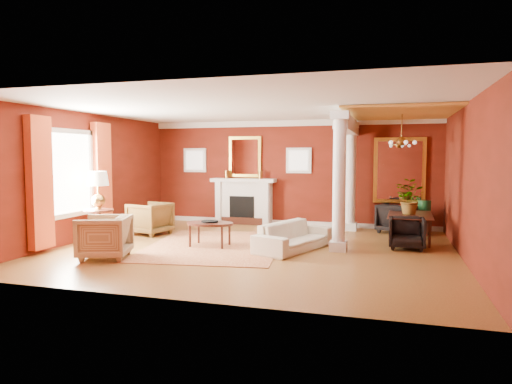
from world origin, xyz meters
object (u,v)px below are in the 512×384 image
(armchair_leopard, at_px, (150,217))
(dining_table, at_px, (412,220))
(armchair_stripe, at_px, (104,235))
(coffee_table, at_px, (210,224))
(side_table, at_px, (98,194))
(sofa, at_px, (294,232))

(armchair_leopard, xyz_separation_m, dining_table, (6.12, 0.93, 0.04))
(armchair_stripe, height_order, coffee_table, armchair_stripe)
(side_table, bearing_deg, armchair_stripe, -51.24)
(dining_table, bearing_deg, armchair_stripe, 124.28)
(sofa, distance_m, side_table, 4.39)
(armchair_stripe, distance_m, side_table, 1.82)
(coffee_table, height_order, side_table, side_table)
(sofa, xyz_separation_m, armchair_stripe, (-3.24, -1.78, 0.07))
(sofa, height_order, armchair_leopard, armchair_leopard)
(coffee_table, distance_m, dining_table, 4.56)
(sofa, distance_m, dining_table, 2.95)
(dining_table, bearing_deg, sofa, 128.78)
(armchair_stripe, bearing_deg, dining_table, 103.90)
(coffee_table, distance_m, side_table, 2.62)
(dining_table, bearing_deg, coffee_table, 116.85)
(sofa, distance_m, armchair_leopard, 3.85)
(side_table, distance_m, dining_table, 7.05)
(armchair_leopard, distance_m, side_table, 1.53)
(sofa, xyz_separation_m, side_table, (-4.31, -0.44, 0.70))
(sofa, xyz_separation_m, coffee_table, (-1.78, -0.15, 0.09))
(coffee_table, relative_size, dining_table, 0.60)
(coffee_table, bearing_deg, armchair_leopard, 153.60)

